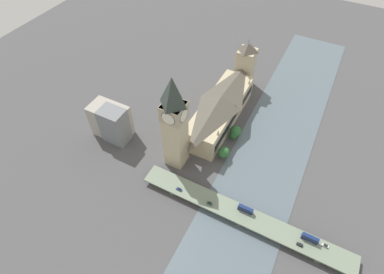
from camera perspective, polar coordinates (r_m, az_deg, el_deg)
The scene contains 17 objects.
ground_plane at distance 255.67m, azimuth 7.79°, elevation 0.76°, with size 600.00×600.00×0.00m, color #4C4C4F.
river_water at distance 251.54m, azimuth 15.10°, elevation -1.95°, with size 57.52×360.00×0.30m, color slate.
parliament_hall at distance 254.34m, azimuth 5.43°, elevation 5.34°, with size 26.75×87.95×28.55m.
clock_tower at distance 202.61m, azimuth -3.35°, elevation 2.75°, with size 15.19×15.19×81.01m.
victoria_tower at distance 290.10m, azimuth 10.10°, elevation 13.30°, with size 15.40×15.40×49.70m.
road_bridge at distance 208.66m, azimuth 9.60°, elevation -14.48°, with size 147.05×14.60×5.49m.
double_decker_bus_lead at distance 207.02m, azimuth 10.16°, elevation -13.35°, with size 10.46×2.57×4.64m.
double_decker_bus_mid at distance 208.78m, azimuth 21.59°, elevation -17.49°, with size 10.43×2.52×4.84m.
car_northbound_lead at distance 208.40m, azimuth 3.38°, elevation -12.49°, with size 3.97×1.89×1.34m.
car_northbound_mid at distance 213.69m, azimuth -2.48°, elevation -9.90°, with size 4.30×1.84×1.37m.
car_northbound_tail at distance 207.12m, azimuth 19.84°, elevation -18.71°, with size 3.83×1.79×1.47m.
car_southbound_lead at distance 212.42m, azimuth 24.03°, elevation -18.37°, with size 4.34×1.77×1.40m.
city_block_west at distance 251.17m, azimuth -15.18°, elevation 2.93°, with size 30.45×18.35×29.27m.
city_block_center at distance 245.54m, azimuth -14.52°, elevation 2.14°, with size 19.91×14.84×31.36m.
tree_embankment_near at distance 246.57m, azimuth 7.83°, elevation 0.27°, with size 6.08×6.08×8.40m.
tree_embankment_mid at distance 247.89m, azimuth 8.27°, elevation 1.11°, with size 9.54×9.54×11.75m.
tree_embankment_far at distance 233.06m, azimuth 6.07°, elevation -2.91°, with size 9.07×9.07×11.06m.
Camera 1 is at (-46.71, 165.52, 189.18)m, focal length 28.00 mm.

